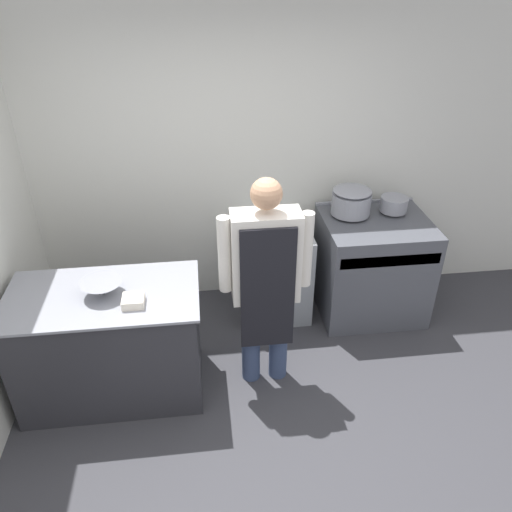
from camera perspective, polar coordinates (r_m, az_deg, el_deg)
ground_plane at (r=3.55m, az=0.53°, el=-22.52°), size 14.00×14.00×0.00m
wall_back at (r=4.39m, az=-2.87°, el=11.04°), size 8.00×0.05×2.70m
prep_counter at (r=3.84m, az=-16.26°, el=-9.54°), size 1.33×0.74×0.88m
stove at (r=4.61m, az=13.04°, el=-1.10°), size 0.91×0.79×0.93m
fridge_unit at (r=4.51m, az=2.02°, el=-1.60°), size 0.61×0.65×0.84m
person_cook at (r=3.47m, az=1.10°, el=-2.22°), size 0.65×0.24×1.67m
mixing_bowl at (r=3.54m, az=-17.16°, el=-3.54°), size 0.29×0.29×0.11m
plastic_tub at (r=3.40m, az=-13.84°, el=-5.00°), size 0.14×0.14×0.06m
stock_pot at (r=4.38m, az=10.84°, el=6.26°), size 0.34×0.34×0.24m
sauce_pot at (r=4.54m, az=15.48°, el=5.74°), size 0.24×0.24×0.13m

